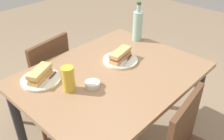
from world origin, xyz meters
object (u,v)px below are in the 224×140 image
at_px(plate_far, 41,80).
at_px(olive_bowl, 93,84).
at_px(plate_near, 120,60).
at_px(baguette_sandwich_far, 40,74).
at_px(knife_far, 50,79).
at_px(water_bottle, 138,25).
at_px(beer_glass, 68,79).
at_px(baguette_sandwich_near, 120,55).
at_px(knife_near, 128,60).
at_px(dining_table, 112,87).
at_px(chair_near, 45,78).

xyz_separation_m(plate_far, olive_bowl, (-0.18, 0.27, 0.01)).
height_order(plate_far, olive_bowl, olive_bowl).
relative_size(plate_near, baguette_sandwich_far, 1.25).
bearing_deg(knife_far, plate_near, 162.30).
relative_size(plate_near, plate_far, 1.00).
height_order(water_bottle, beer_glass, water_bottle).
bearing_deg(beer_glass, baguette_sandwich_far, -72.69).
distance_m(baguette_sandwich_near, plate_far, 0.55).
bearing_deg(plate_far, plate_near, 158.97).
xyz_separation_m(baguette_sandwich_near, knife_near, (-0.02, 0.05, -0.03)).
relative_size(dining_table, baguette_sandwich_far, 5.98).
relative_size(baguette_sandwich_near, olive_bowl, 2.22).
bearing_deg(baguette_sandwich_far, beer_glass, 107.31).
relative_size(knife_far, olive_bowl, 1.83).
bearing_deg(beer_glass, knife_near, 174.39).
bearing_deg(knife_far, olive_bowl, 121.92).
relative_size(plate_far, olive_bowl, 2.67).
xyz_separation_m(beer_glass, olive_bowl, (-0.11, 0.07, -0.06)).
distance_m(dining_table, beer_glass, 0.36).
bearing_deg(plate_near, beer_glass, 0.44).
bearing_deg(baguette_sandwich_near, chair_near, -64.94).
relative_size(water_bottle, beer_glass, 2.03).
height_order(water_bottle, olive_bowl, water_bottle).
height_order(knife_near, water_bottle, water_bottle).
relative_size(dining_table, plate_near, 4.78).
bearing_deg(baguette_sandwich_far, baguette_sandwich_near, 158.97).
bearing_deg(dining_table, baguette_sandwich_near, -157.95).
height_order(plate_far, baguette_sandwich_far, baguette_sandwich_far).
relative_size(knife_near, beer_glass, 1.14).
height_order(baguette_sandwich_far, olive_bowl, baguette_sandwich_far).
bearing_deg(olive_bowl, knife_far, -58.08).
bearing_deg(knife_near, baguette_sandwich_near, -66.89).
bearing_deg(dining_table, plate_far, -35.15).
xyz_separation_m(baguette_sandwich_near, plate_far, (0.51, -0.20, -0.04)).
bearing_deg(knife_far, beer_glass, 100.36).
distance_m(chair_near, beer_glass, 0.71).
bearing_deg(baguette_sandwich_near, water_bottle, -159.74).
height_order(plate_near, baguette_sandwich_near, baguette_sandwich_near).
bearing_deg(beer_glass, plate_near, -179.56).
bearing_deg(chair_near, knife_far, 64.48).
bearing_deg(dining_table, baguette_sandwich_far, -35.15).
bearing_deg(water_bottle, plate_far, -4.39).
bearing_deg(baguette_sandwich_near, olive_bowl, 12.93).
bearing_deg(beer_glass, plate_far, -72.69).
relative_size(knife_near, knife_far, 1.04).
xyz_separation_m(baguette_sandwich_far, water_bottle, (-0.86, 0.07, 0.07)).
distance_m(plate_near, knife_near, 0.05).
distance_m(plate_far, baguette_sandwich_far, 0.04).
height_order(baguette_sandwich_near, baguette_sandwich_far, same).
xyz_separation_m(plate_far, knife_far, (-0.03, 0.04, 0.01)).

